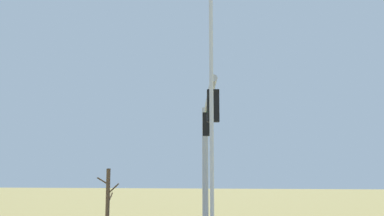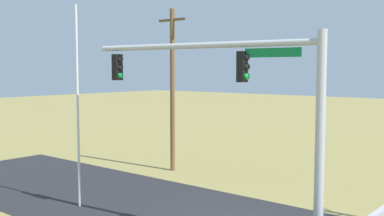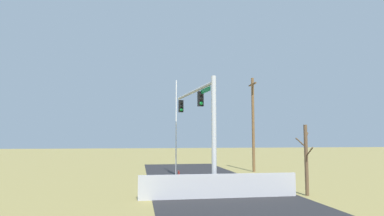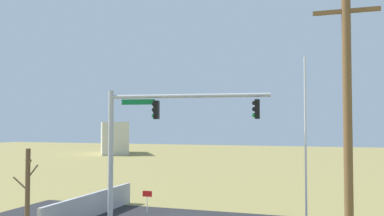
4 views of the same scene
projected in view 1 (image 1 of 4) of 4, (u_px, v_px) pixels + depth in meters
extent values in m
cylinder|color=#B2B5BA|center=(205.00, 180.00, 20.24)|extent=(0.28, 0.28, 6.72)
cylinder|color=#B2B5BA|center=(208.00, 101.00, 16.55)|extent=(8.28, 1.21, 0.20)
cube|color=#0F7238|center=(206.00, 117.00, 19.14)|extent=(1.79, 0.25, 0.28)
cube|color=black|center=(207.00, 124.00, 18.09)|extent=(0.28, 0.39, 0.96)
sphere|color=black|center=(207.00, 117.00, 18.29)|extent=(0.22, 0.22, 0.22)
sphere|color=black|center=(207.00, 125.00, 18.24)|extent=(0.22, 0.22, 0.22)
sphere|color=green|center=(207.00, 132.00, 18.20)|extent=(0.22, 0.22, 0.22)
cube|color=black|center=(213.00, 106.00, 12.99)|extent=(0.28, 0.39, 0.96)
sphere|color=black|center=(213.00, 97.00, 13.18)|extent=(0.22, 0.22, 0.22)
sphere|color=black|center=(213.00, 107.00, 13.14)|extent=(0.22, 0.22, 0.22)
sphere|color=green|center=(213.00, 117.00, 13.10)|extent=(0.22, 0.22, 0.22)
cylinder|color=silver|center=(212.00, 158.00, 10.51)|extent=(0.10, 0.10, 8.16)
cylinder|color=brown|center=(107.00, 208.00, 21.74)|extent=(0.20, 0.20, 3.89)
cylinder|color=brown|center=(110.00, 198.00, 22.17)|extent=(0.78, 0.07, 0.57)
cylinder|color=brown|center=(103.00, 181.00, 21.72)|extent=(0.54, 0.47, 0.39)
cylinder|color=brown|center=(113.00, 189.00, 21.82)|extent=(0.12, 0.61, 0.55)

